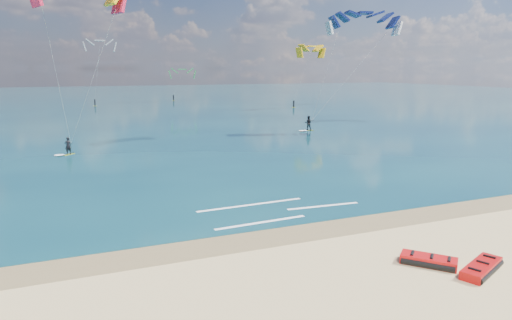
{
  "coord_description": "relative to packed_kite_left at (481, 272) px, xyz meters",
  "views": [
    {
      "loc": [
        -10.15,
        -15.72,
        7.86
      ],
      "look_at": [
        -0.48,
        8.0,
        2.71
      ],
      "focal_mm": 32.0,
      "sensor_mm": 36.0,
      "label": 1
    }
  ],
  "objects": [
    {
      "name": "ground",
      "position": [
        -4.35,
        43.6,
        0.0
      ],
      "size": [
        320.0,
        320.0,
        0.0
      ],
      "primitive_type": "plane",
      "color": "tan",
      "rests_on": "ground"
    },
    {
      "name": "wet_sand_strip",
      "position": [
        -4.35,
        6.6,
        0.0
      ],
      "size": [
        320.0,
        2.4,
        0.01
      ],
      "primitive_type": "cube",
      "color": "brown",
      "rests_on": "ground"
    },
    {
      "name": "sea",
      "position": [
        -4.35,
        107.6,
        0.02
      ],
      "size": [
        320.0,
        200.0,
        0.04
      ],
      "primitive_type": "cube",
      "color": "#0B2F3F",
      "rests_on": "ground"
    },
    {
      "name": "packed_kite_left",
      "position": [
        0.0,
        0.0,
        0.0
      ],
      "size": [
        3.01,
        2.16,
        0.41
      ],
      "primitive_type": null,
      "rotation": [
        0.0,
        0.0,
        0.41
      ],
      "color": "#BB0B09",
      "rests_on": "ground"
    },
    {
      "name": "packed_kite_mid",
      "position": [
        -1.42,
        1.32,
        0.0
      ],
      "size": [
        2.48,
        2.58,
        0.44
      ],
      "primitive_type": null,
      "rotation": [
        0.0,
        0.0,
        -0.84
      ],
      "color": "red",
      "rests_on": "ground"
    },
    {
      "name": "kitesurfer_main",
      "position": [
        -14.0,
        30.02,
        8.16
      ],
      "size": [
        7.92,
        7.89,
        15.74
      ],
      "rotation": [
        0.0,
        0.0,
        0.78
      ],
      "color": "#C4E21A",
      "rests_on": "sea"
    },
    {
      "name": "kitesurfer_far",
      "position": [
        16.47,
        37.13,
        8.46
      ],
      "size": [
        12.96,
        6.63,
        16.18
      ],
      "rotation": [
        0.0,
        0.0,
        -0.07
      ],
      "color": "#A9B71B",
      "rests_on": "sea"
    },
    {
      "name": "shoreline_foam",
      "position": [
        -4.28,
        10.22,
        0.04
      ],
      "size": [
        9.32,
        3.6,
        0.01
      ],
      "color": "white",
      "rests_on": "ground"
    },
    {
      "name": "distant_kites",
      "position": [
        -0.65,
        79.18,
        5.73
      ],
      "size": [
        68.35,
        31.89,
        13.38
      ],
      "color": "#D43EBD",
      "rests_on": "ground"
    }
  ]
}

